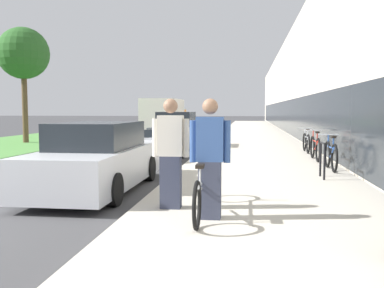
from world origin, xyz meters
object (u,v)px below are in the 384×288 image
(vintage_roadster_curbside, at_px, (152,148))
(parked_sedan_far, at_px, (177,132))
(cruiser_bike_farthest, at_px, (306,142))
(bike_rack_hoop, at_px, (323,156))
(cruiser_bike_nearest, at_px, (331,155))
(person_rider, at_px, (210,159))
(tandem_bicycle, at_px, (204,189))
(moving_truck, at_px, (165,115))
(person_bystander, at_px, (171,154))
(parked_sedan_curbside, at_px, (98,159))
(cruiser_bike_middle, at_px, (315,148))
(street_tree_far, at_px, (23,54))

(vintage_roadster_curbside, distance_m, parked_sedan_far, 4.88)
(cruiser_bike_farthest, relative_size, vintage_roadster_curbside, 0.45)
(bike_rack_hoop, distance_m, cruiser_bike_nearest, 1.49)
(parked_sedan_far, bearing_deg, person_rider, -78.23)
(tandem_bicycle, bearing_deg, moving_truck, 102.44)
(person_bystander, relative_size, parked_sedan_curbside, 0.39)
(cruiser_bike_middle, xyz_separation_m, parked_sedan_curbside, (-5.24, -5.23, 0.15))
(tandem_bicycle, distance_m, vintage_roadster_curbside, 7.61)
(person_rider, relative_size, bike_rack_hoop, 2.07)
(vintage_roadster_curbside, relative_size, moving_truck, 0.51)
(cruiser_bike_middle, bearing_deg, cruiser_bike_farthest, 88.82)
(cruiser_bike_farthest, bearing_deg, cruiser_bike_nearest, -89.85)
(cruiser_bike_middle, bearing_deg, tandem_bicycle, -110.65)
(person_bystander, height_order, parked_sedan_far, person_bystander)
(parked_sedan_curbside, bearing_deg, bike_rack_hoop, 17.99)
(person_rider, bearing_deg, tandem_bicycle, 108.26)
(cruiser_bike_nearest, xyz_separation_m, cruiser_bike_middle, (-0.06, 2.24, 0.00))
(cruiser_bike_nearest, height_order, parked_sedan_far, parked_sedan_far)
(cruiser_bike_middle, bearing_deg, person_bystander, -115.17)
(tandem_bicycle, height_order, cruiser_bike_nearest, cruiser_bike_nearest)
(person_bystander, distance_m, cruiser_bike_nearest, 5.96)
(person_bystander, bearing_deg, bike_rack_hoop, 49.41)
(person_rider, distance_m, street_tree_far, 18.43)
(parked_sedan_far, height_order, moving_truck, moving_truck)
(cruiser_bike_nearest, relative_size, vintage_roadster_curbside, 0.44)
(person_rider, relative_size, cruiser_bike_farthest, 1.02)
(bike_rack_hoop, xyz_separation_m, parked_sedan_far, (-4.86, 8.39, 0.10))
(parked_sedan_curbside, bearing_deg, vintage_roadster_curbside, 89.98)
(cruiser_bike_middle, relative_size, parked_sedan_curbside, 0.41)
(person_bystander, height_order, vintage_roadster_curbside, person_bystander)
(bike_rack_hoop, bearing_deg, parked_sedan_curbside, -162.01)
(bike_rack_hoop, xyz_separation_m, vintage_roadster_curbside, (-4.85, 3.51, -0.18))
(bike_rack_hoop, bearing_deg, parked_sedan_far, 120.08)
(person_rider, height_order, bike_rack_hoop, person_rider)
(cruiser_bike_farthest, bearing_deg, bike_rack_hoop, -94.06)
(cruiser_bike_nearest, bearing_deg, cruiser_bike_middle, 91.63)
(cruiser_bike_middle, xyz_separation_m, cruiser_bike_farthest, (0.05, 2.49, -0.01))
(moving_truck, bearing_deg, cruiser_bike_middle, -66.00)
(cruiser_bike_farthest, xyz_separation_m, street_tree_far, (-13.52, 4.33, 4.03))
(tandem_bicycle, relative_size, bike_rack_hoop, 3.15)
(tandem_bicycle, relative_size, person_bystander, 1.51)
(bike_rack_hoop, relative_size, cruiser_bike_farthest, 0.49)
(person_rider, height_order, parked_sedan_curbside, person_rider)
(cruiser_bike_middle, bearing_deg, street_tree_far, 153.16)
(person_rider, xyz_separation_m, parked_sedan_curbside, (-2.59, 2.46, -0.33))
(bike_rack_hoop, distance_m, cruiser_bike_farthest, 6.16)
(tandem_bicycle, relative_size, parked_sedan_curbside, 0.58)
(parked_sedan_far, xyz_separation_m, street_tree_far, (-8.23, 2.09, 3.80))
(cruiser_bike_nearest, bearing_deg, person_bystander, -124.99)
(person_rider, bearing_deg, parked_sedan_far, 101.77)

